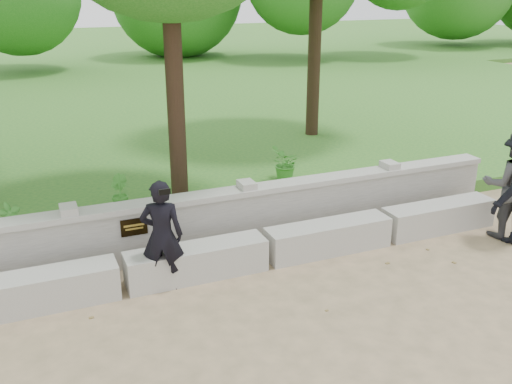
% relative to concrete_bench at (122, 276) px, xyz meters
% --- Properties ---
extents(ground, '(80.00, 80.00, 0.00)m').
position_rel_concrete_bench_xyz_m(ground, '(-0.00, -1.90, -0.22)').
color(ground, tan).
rests_on(ground, ground).
extents(lawn, '(40.00, 22.00, 0.25)m').
position_rel_concrete_bench_xyz_m(lawn, '(-0.00, 12.10, -0.10)').
color(lawn, '#266123').
rests_on(lawn, ground).
extents(concrete_bench, '(11.90, 0.45, 0.45)m').
position_rel_concrete_bench_xyz_m(concrete_bench, '(0.00, 0.00, 0.00)').
color(concrete_bench, beige).
rests_on(concrete_bench, ground).
extents(parapet_wall, '(12.50, 0.35, 0.90)m').
position_rel_concrete_bench_xyz_m(parapet_wall, '(0.00, 0.70, 0.24)').
color(parapet_wall, '#B3B0A9').
rests_on(parapet_wall, ground).
extents(man_main, '(0.62, 0.58, 1.47)m').
position_rel_concrete_bench_xyz_m(man_main, '(0.53, -0.10, 0.51)').
color(man_main, black).
rests_on(man_main, ground).
extents(visitor_left, '(1.03, 0.96, 1.68)m').
position_rel_concrete_bench_xyz_m(visitor_left, '(5.80, -0.57, 0.62)').
color(visitor_left, '#3D3E42').
rests_on(visitor_left, ground).
extents(shrub_a, '(0.41, 0.37, 0.64)m').
position_rel_concrete_bench_xyz_m(shrub_a, '(-1.23, 1.40, 0.34)').
color(shrub_a, '#408D30').
rests_on(shrub_a, lawn).
extents(shrub_b, '(0.34, 0.39, 0.61)m').
position_rel_concrete_bench_xyz_m(shrub_b, '(0.37, 2.16, 0.33)').
color(shrub_b, '#408D30').
rests_on(shrub_b, lawn).
extents(shrub_c, '(0.74, 0.76, 0.64)m').
position_rel_concrete_bench_xyz_m(shrub_c, '(3.50, 2.51, 0.35)').
color(shrub_c, '#408D30').
rests_on(shrub_c, lawn).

